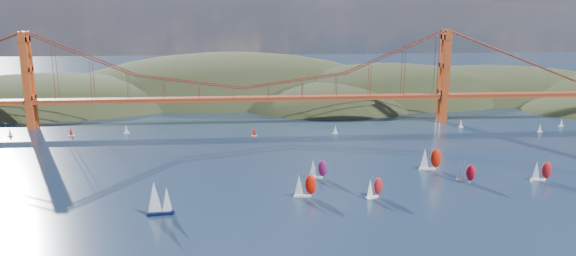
# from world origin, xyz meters

# --- Properties ---
(headlands) EXTENTS (725.00, 225.00, 96.00)m
(headlands) POSITION_xyz_m (44.95, 278.29, -12.46)
(headlands) COLOR black
(headlands) RESTS_ON ground
(bridge) EXTENTS (552.00, 12.00, 55.00)m
(bridge) POSITION_xyz_m (-1.75, 180.00, 32.23)
(bridge) COLOR maroon
(bridge) RESTS_ON ground
(sloop_navy) EXTENTS (8.91, 5.38, 13.48)m
(sloop_navy) POSITION_xyz_m (-29.48, 41.00, 5.95)
(sloop_navy) COLOR black
(sloop_navy) RESTS_ON ground
(racer_0) EXTENTS (8.56, 3.58, 9.77)m
(racer_0) POSITION_xyz_m (22.62, 54.72, 4.62)
(racer_0) COLOR silver
(racer_0) RESTS_ON ground
(racer_1) EXTENTS (7.75, 5.76, 8.73)m
(racer_1) POSITION_xyz_m (48.38, 51.59, 4.13)
(racer_1) COLOR white
(racer_1) RESTS_ON ground
(racer_2) EXTENTS (7.42, 6.50, 8.66)m
(racer_2) POSITION_xyz_m (89.71, 66.93, 4.09)
(racer_2) COLOR white
(racer_2) RESTS_ON ground
(racer_3) EXTENTS (9.53, 4.10, 10.83)m
(racer_3) POSITION_xyz_m (80.71, 84.29, 5.12)
(racer_3) COLOR silver
(racer_3) RESTS_ON ground
(racer_4) EXTENTS (8.09, 3.59, 9.18)m
(racer_4) POSITION_xyz_m (121.22, 66.10, 4.34)
(racer_4) COLOR white
(racer_4) RESTS_ON ground
(racer_rwb) EXTENTS (7.83, 4.02, 8.79)m
(racer_rwb) POSITION_xyz_m (30.50, 76.63, 4.15)
(racer_rwb) COLOR silver
(racer_rwb) RESTS_ON ground
(distant_boat_1) EXTENTS (3.00, 2.00, 4.70)m
(distant_boat_1) POSITION_xyz_m (-125.93, 162.18, 2.41)
(distant_boat_1) COLOR silver
(distant_boat_1) RESTS_ON ground
(distant_boat_2) EXTENTS (3.00, 2.00, 4.70)m
(distant_boat_2) POSITION_xyz_m (-93.16, 159.96, 2.41)
(distant_boat_2) COLOR silver
(distant_boat_2) RESTS_ON ground
(distant_boat_3) EXTENTS (3.00, 2.00, 4.70)m
(distant_boat_3) POSITION_xyz_m (-64.33, 163.23, 2.41)
(distant_boat_3) COLOR silver
(distant_boat_3) RESTS_ON ground
(distant_boat_4) EXTENTS (3.00, 2.00, 4.70)m
(distant_boat_4) POSITION_xyz_m (125.42, 162.67, 2.41)
(distant_boat_4) COLOR silver
(distant_boat_4) RESTS_ON ground
(distant_boat_5) EXTENTS (3.00, 2.00, 4.70)m
(distant_boat_5) POSITION_xyz_m (164.99, 147.84, 2.41)
(distant_boat_5) COLOR silver
(distant_boat_5) RESTS_ON ground
(distant_boat_6) EXTENTS (3.00, 2.00, 4.70)m
(distant_boat_6) POSITION_xyz_m (184.96, 160.69, 2.41)
(distant_boat_6) COLOR silver
(distant_boat_6) RESTS_ON ground
(distant_boat_8) EXTENTS (3.00, 2.00, 4.70)m
(distant_boat_8) POSITION_xyz_m (50.70, 153.67, 2.41)
(distant_boat_8) COLOR silver
(distant_boat_8) RESTS_ON ground
(distant_boat_9) EXTENTS (3.00, 2.00, 4.70)m
(distant_boat_9) POSITION_xyz_m (5.94, 151.90, 2.41)
(distant_boat_9) COLOR silver
(distant_boat_9) RESTS_ON ground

